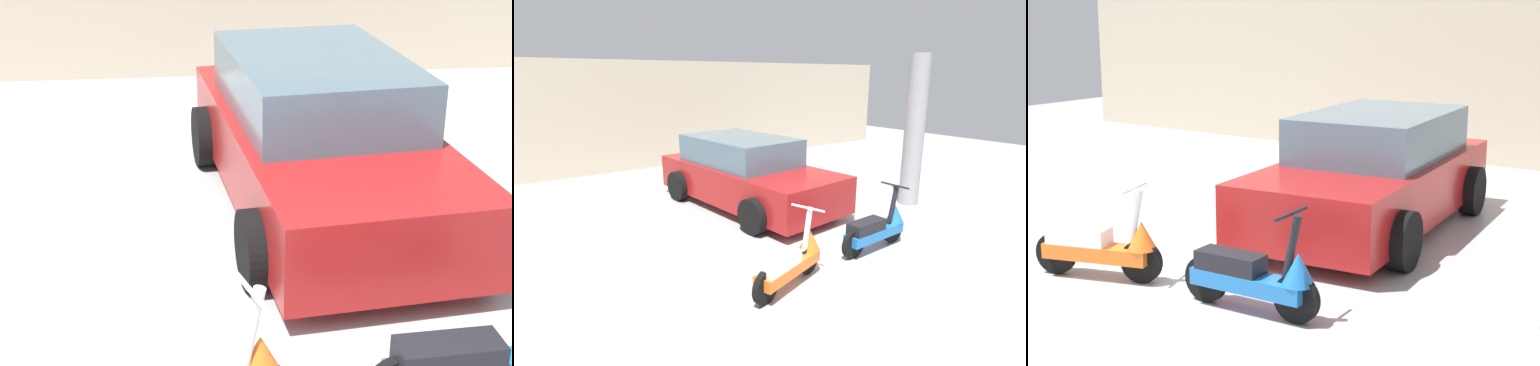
# 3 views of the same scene
# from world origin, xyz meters

# --- Properties ---
(ground_plane) EXTENTS (28.00, 28.00, 0.00)m
(ground_plane) POSITION_xyz_m (0.00, 0.00, 0.00)
(ground_plane) COLOR #B2B2B2
(wall_back) EXTENTS (19.60, 0.12, 3.22)m
(wall_back) POSITION_xyz_m (0.00, 8.66, 1.61)
(wall_back) COLOR beige
(wall_back) RESTS_ON ground_plane
(scooter_front_left) EXTENTS (1.42, 0.71, 1.02)m
(scooter_front_left) POSITION_xyz_m (-0.90, 0.40, 0.36)
(scooter_front_left) COLOR black
(scooter_front_left) RESTS_ON ground_plane
(scooter_front_right) EXTENTS (1.48, 0.53, 1.03)m
(scooter_front_right) POSITION_xyz_m (0.99, 0.54, 0.37)
(scooter_front_right) COLOR black
(scooter_front_right) RESTS_ON ground_plane
(car_rear_left) EXTENTS (2.47, 4.56, 1.49)m
(car_rear_left) POSITION_xyz_m (0.48, 3.76, 0.71)
(car_rear_left) COLOR maroon
(car_rear_left) RESTS_ON ground_plane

